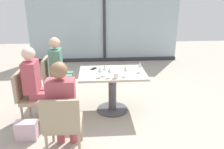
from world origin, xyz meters
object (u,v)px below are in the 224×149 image
chair_side_end (30,94)px  person_side_end (36,82)px  handbag_0 (64,106)px  wine_glass_2 (109,70)px  wine_glass_4 (100,69)px  person_far_left (60,67)px  wine_glass_1 (105,68)px  coffee_cup (116,75)px  chair_far_left (55,77)px  person_front_left (63,103)px  dining_table_main (112,83)px  wine_glass_3 (140,65)px  handbag_1 (27,130)px  wine_glass_0 (125,69)px  cell_phone_on_table (94,69)px  chair_front_left (63,122)px

chair_side_end → person_side_end: (0.11, 0.00, 0.20)m
handbag_0 → wine_glass_2: bearing=4.7°
chair_side_end → wine_glass_4: 1.17m
person_far_left → wine_glass_2: size_ratio=6.81×
wine_glass_4 → wine_glass_1: bearing=43.3°
coffee_cup → chair_far_left: bearing=145.8°
chair_side_end → wine_glass_4: bearing=3.6°
person_far_left → wine_glass_4: person_far_left is taller
chair_far_left → person_front_left: bearing=-76.8°
dining_table_main → wine_glass_4: size_ratio=6.13×
wine_glass_3 → dining_table_main: bearing=175.2°
person_front_left → wine_glass_2: person_front_left is taller
person_side_end → coffee_cup: person_side_end is taller
chair_far_left → person_far_left: bearing=-0.0°
person_front_left → coffee_cup: bearing=46.0°
person_side_end → wine_glass_2: 1.16m
wine_glass_2 → handbag_1: size_ratio=0.62×
wine_glass_0 → coffee_cup: (-0.16, -0.07, -0.09)m
cell_phone_on_table → handbag_1: (-0.98, -0.97, -0.59)m
person_far_left → wine_glass_0: bearing=-30.4°
handbag_0 → wine_glass_4: bearing=3.5°
coffee_cup → wine_glass_4: bearing=167.6°
coffee_cup → handbag_1: size_ratio=0.30×
chair_far_left → handbag_1: (-0.23, -1.23, -0.36)m
wine_glass_2 → cell_phone_on_table: 0.54m
chair_side_end → wine_glass_2: wine_glass_2 is taller
person_side_end → cell_phone_on_table: person_side_end is taller
chair_front_left → person_front_left: person_front_left is taller
cell_phone_on_table → dining_table_main: bearing=-0.6°
chair_front_left → cell_phone_on_table: 1.45m
wine_glass_3 → handbag_1: wine_glass_3 is taller
wine_glass_1 → dining_table_main: bearing=49.1°
wine_glass_2 → wine_glass_4: same height
dining_table_main → handbag_1: size_ratio=3.78×
chair_front_left → wine_glass_0: wine_glass_0 is taller
person_far_left → wine_glass_2: (0.89, -0.72, 0.16)m
person_front_left → handbag_0: bearing=98.3°
chair_far_left → wine_glass_3: bearing=-18.0°
person_far_left → chair_front_left: bearing=-81.3°
dining_table_main → wine_glass_1: wine_glass_1 is taller
person_side_end → person_far_left: bearing=71.3°
handbag_0 → wine_glass_3: bearing=20.4°
dining_table_main → handbag_0: size_ratio=3.78×
dining_table_main → wine_glass_4: (-0.22, -0.24, 0.34)m
wine_glass_0 → handbag_0: wine_glass_0 is taller
coffee_cup → handbag_0: coffee_cup is taller
cell_phone_on_table → chair_far_left: bearing=-167.6°
cell_phone_on_table → wine_glass_4: bearing=-45.2°
wine_glass_0 → coffee_cup: bearing=-155.8°
wine_glass_3 → wine_glass_2: bearing=-157.2°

